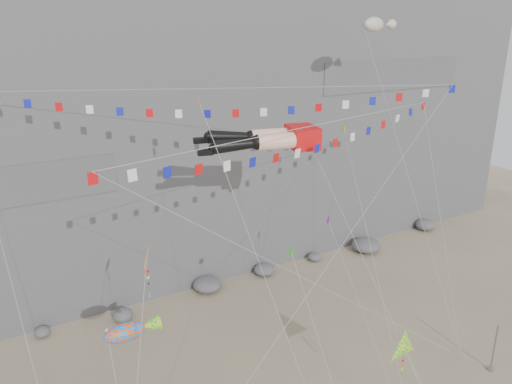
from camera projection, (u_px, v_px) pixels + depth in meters
cliff at (136, 2)px, 49.54m from camera, size 80.00×28.00×50.00m
talus_boulders at (207, 285)px, 45.07m from camera, size 60.00×3.00×1.20m
anchor_pole_right at (494, 348)px, 34.32m from camera, size 0.12×0.12×3.61m
legs_kite at (270, 139)px, 31.71m from camera, size 8.14×17.77×22.00m
flag_banner_upper at (221, 89)px, 32.74m from camera, size 29.58×20.69×27.18m
flag_banner_lower at (309, 127)px, 29.52m from camera, size 26.60×8.26×20.85m
harlequin_kite at (147, 259)px, 25.48m from camera, size 5.59×8.94×14.83m
fish_windsock at (125, 333)px, 25.80m from camera, size 3.45×7.41×10.44m
delta_kite at (405, 349)px, 27.48m from camera, size 2.24×4.99×7.87m
blimp_windsock at (374, 25)px, 38.69m from camera, size 4.03×13.45×25.84m
small_kite_a at (201, 108)px, 28.59m from camera, size 2.73×12.81×22.41m
small_kite_b at (330, 224)px, 36.03m from camera, size 2.66×11.70×14.70m
small_kite_c at (292, 255)px, 28.86m from camera, size 1.09×8.75×13.21m
small_kite_d at (345, 135)px, 36.41m from camera, size 6.65×15.87×22.71m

